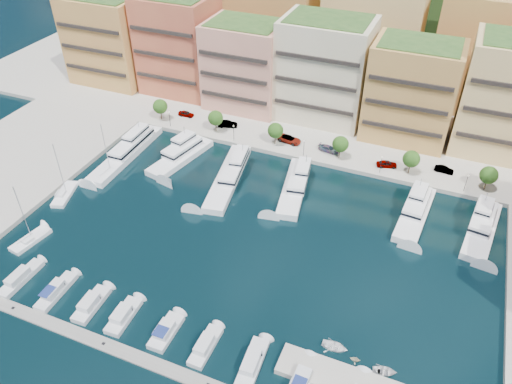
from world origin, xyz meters
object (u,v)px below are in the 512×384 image
yacht_5 (416,210)px  tree_2 (275,131)px  lamppost_1 (234,130)px  yacht_6 (482,226)px  yacht_1 (182,155)px  cruiser_0 (21,279)px  yacht_3 (296,184)px  tree_4 (411,159)px  cruiser_4 (166,332)px  tender_1 (355,359)px  car_5 (444,170)px  yacht_0 (129,150)px  tree_5 (489,175)px  cruiser_7 (301,382)px  tender_0 (335,347)px  cruiser_3 (123,316)px  car_4 (387,164)px  cruiser_5 (205,346)px  sailboat_0 (31,240)px  car_2 (290,139)px  cruiser_6 (252,364)px  lamppost_4 (467,180)px  car_0 (186,114)px  cruiser_1 (56,292)px  tree_0 (160,106)px  lamppost_2 (304,145)px  cruiser_2 (91,305)px  tree_3 (340,144)px  tender_2 (385,371)px  car_3 (328,149)px  tree_1 (216,118)px  yacht_2 (230,173)px  sailboat_2 (110,174)px  lamppost_0 (169,116)px  car_1 (228,124)px

yacht_5 → tree_2: bearing=159.8°
lamppost_1 → yacht_6: yacht_6 is taller
yacht_1 → cruiser_0: yacht_1 is taller
yacht_3 → tree_4: bearing=32.5°
cruiser_4 → tender_1: 29.35m
cruiser_4 → car_5: (35.40, 61.46, 1.12)m
yacht_0 → tree_5: bearing=11.7°
cruiser_7 → tender_0: 8.19m
tree_4 → yacht_6: tree_4 is taller
cruiser_3 → car_4: 66.38m
cruiser_5 → sailboat_0: (-41.89, 8.52, -0.23)m
cruiser_3 → car_2: (7.04, 60.23, 1.26)m
yacht_6 → cruiser_6: (-29.71, -45.03, -0.66)m
lamppost_4 → car_0: bearing=174.9°
yacht_6 → cruiser_7: bearing=-116.1°
cruiser_1 → car_5: (56.94, 61.48, 1.12)m
cruiser_1 → tree_0: bearing=103.8°
lamppost_2 → cruiser_2: size_ratio=0.53×
lamppost_4 → cruiser_7: 58.68m
tree_3 → cruiser_6: tree_3 is taller
yacht_5 → sailboat_0: bearing=-151.3°
tree_0 → car_4: bearing=0.6°
yacht_0 → tender_2: yacht_0 is taller
cruiser_2 → car_3: 64.23m
cruiser_4 → tree_3: bearing=78.2°
tree_2 → lamppost_1: (-10.00, -2.30, -0.92)m
car_3 → tree_2: bearing=105.7°
tree_1 → yacht_2: tree_1 is taller
cruiser_4 → tender_1: bearing=13.2°
cruiser_5 → sailboat_2: bearing=141.5°
tree_4 → cruiser_1: bearing=-130.5°
tree_5 → cruiser_5: tree_5 is taller
yacht_0 → yacht_2: (26.52, 0.51, 0.00)m
lamppost_4 → sailboat_0: bearing=-147.8°
cruiser_6 → sailboat_2: 58.91m
tree_5 → lamppost_0: tree_5 is taller
car_4 → car_5: size_ratio=1.09×
cruiser_6 → tender_1: cruiser_6 is taller
lamppost_4 → sailboat_2: (-74.42, -23.03, -3.51)m
tree_3 → car_1: (-30.23, 3.08, -2.93)m
tree_2 → car_0: size_ratio=1.32×
lamppost_1 → cruiser_3: lamppost_1 is taller
lamppost_0 → yacht_2: (23.29, -13.59, -2.62)m
lamppost_4 → car_4: bearing=170.4°
tree_3 → car_5: tree_3 is taller
yacht_2 → sailboat_0: (-26.38, -33.67, -0.89)m
yacht_3 → cruiser_1: bearing=-122.2°
lamppost_4 → tender_1: bearing=-103.3°
car_0 → cruiser_3: bearing=-162.3°
yacht_3 → cruiser_7: bearing=-70.1°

